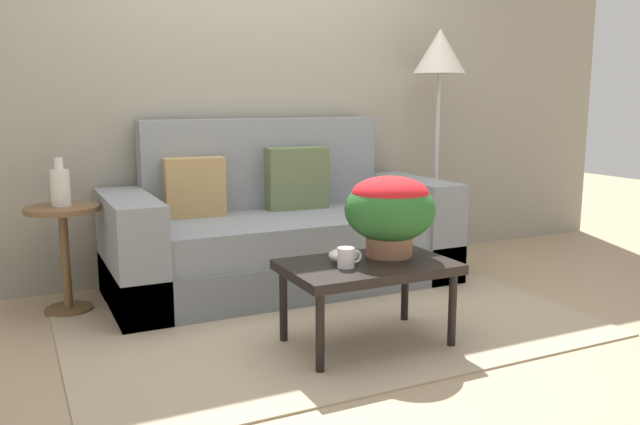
# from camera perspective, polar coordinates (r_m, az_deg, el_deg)

# --- Properties ---
(ground_plane) EXTENTS (14.00, 14.00, 0.00)m
(ground_plane) POSITION_cam_1_polar(r_m,az_deg,el_deg) (3.67, -0.11, -9.15)
(ground_plane) COLOR tan
(wall_back) EXTENTS (6.40, 0.12, 2.69)m
(wall_back) POSITION_cam_1_polar(r_m,az_deg,el_deg) (4.55, -6.63, 11.69)
(wall_back) COLOR gray
(wall_back) RESTS_ON ground
(area_rug) EXTENTS (2.71, 1.78, 0.01)m
(area_rug) POSITION_cam_1_polar(r_m,az_deg,el_deg) (3.59, 0.54, -9.51)
(area_rug) COLOR tan
(area_rug) RESTS_ON ground
(couch) EXTENTS (2.18, 0.91, 1.07)m
(couch) POSITION_cam_1_polar(r_m,az_deg,el_deg) (4.20, -3.48, -2.10)
(couch) COLOR slate
(couch) RESTS_ON ground
(coffee_table) EXTENTS (0.81, 0.52, 0.42)m
(coffee_table) POSITION_cam_1_polar(r_m,az_deg,el_deg) (3.18, 4.19, -5.18)
(coffee_table) COLOR black
(coffee_table) RESTS_ON ground
(side_table) EXTENTS (0.41, 0.41, 0.61)m
(side_table) POSITION_cam_1_polar(r_m,az_deg,el_deg) (3.92, -21.53, -2.23)
(side_table) COLOR brown
(side_table) RESTS_ON ground
(floor_lamp) EXTENTS (0.38, 0.38, 1.69)m
(floor_lamp) POSITION_cam_1_polar(r_m,az_deg,el_deg) (4.86, 10.43, 12.55)
(floor_lamp) COLOR #B2B2B7
(floor_lamp) RESTS_ON ground
(potted_plant) EXTENTS (0.45, 0.45, 0.40)m
(potted_plant) POSITION_cam_1_polar(r_m,az_deg,el_deg) (3.25, 6.14, 0.40)
(potted_plant) COLOR #A36B4C
(potted_plant) RESTS_ON coffee_table
(coffee_mug) EXTENTS (0.12, 0.08, 0.09)m
(coffee_mug) POSITION_cam_1_polar(r_m,az_deg,el_deg) (3.05, 2.35, -3.96)
(coffee_mug) COLOR white
(coffee_mug) RESTS_ON coffee_table
(snack_bowl) EXTENTS (0.15, 0.15, 0.07)m
(snack_bowl) POSITION_cam_1_polar(r_m,az_deg,el_deg) (3.13, 2.09, -3.78)
(snack_bowl) COLOR silver
(snack_bowl) RESTS_ON coffee_table
(table_vase) EXTENTS (0.11, 0.11, 0.27)m
(table_vase) POSITION_cam_1_polar(r_m,az_deg,el_deg) (3.89, -21.83, 2.14)
(table_vase) COLOR silver
(table_vase) RESTS_ON side_table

